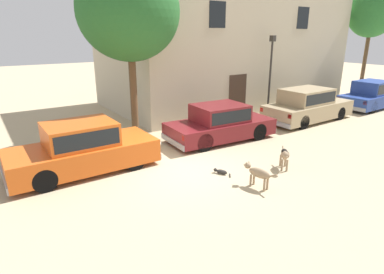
% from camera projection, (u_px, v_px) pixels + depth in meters
% --- Properties ---
extents(ground_plane, '(80.00, 80.00, 0.00)m').
position_uv_depth(ground_plane, '(183.00, 169.00, 9.96)').
color(ground_plane, tan).
extents(parked_sedan_nearest, '(4.42, 1.83, 1.51)m').
position_uv_depth(parked_sedan_nearest, '(83.00, 148.00, 9.62)').
color(parked_sedan_nearest, '#D15619').
rests_on(parked_sedan_nearest, ground_plane).
extents(parked_sedan_second, '(4.43, 2.10, 1.40)m').
position_uv_depth(parked_sedan_second, '(220.00, 123.00, 12.51)').
color(parked_sedan_second, maroon).
rests_on(parked_sedan_second, ground_plane).
extents(parked_sedan_third, '(4.83, 1.88, 1.55)m').
position_uv_depth(parked_sedan_third, '(307.00, 105.00, 15.21)').
color(parked_sedan_third, tan).
rests_on(parked_sedan_third, ground_plane).
extents(parked_sedan_fourth, '(4.28, 1.76, 1.51)m').
position_uv_depth(parked_sedan_fourth, '(372.00, 95.00, 17.90)').
color(parked_sedan_fourth, navy).
rests_on(parked_sedan_fourth, ground_plane).
extents(apartment_block, '(13.59, 7.02, 7.07)m').
position_uv_depth(apartment_block, '(225.00, 42.00, 18.94)').
color(apartment_block, '#BCB299').
rests_on(apartment_block, ground_plane).
extents(stray_dog_spotted, '(0.33, 1.05, 0.66)m').
position_uv_depth(stray_dog_spotted, '(258.00, 173.00, 8.65)').
color(stray_dog_spotted, '#997F60').
rests_on(stray_dog_spotted, ground_plane).
extents(stray_dog_tan, '(0.71, 0.78, 0.70)m').
position_uv_depth(stray_dog_tan, '(285.00, 155.00, 9.80)').
color(stray_dog_tan, '#997F60').
rests_on(stray_dog_tan, ground_plane).
extents(stray_cat, '(0.34, 0.59, 0.16)m').
position_uv_depth(stray_cat, '(221.00, 172.00, 9.58)').
color(stray_cat, '#2D2B28').
rests_on(stray_cat, ground_plane).
extents(street_lamp, '(0.22, 0.22, 3.90)m').
position_uv_depth(street_lamp, '(271.00, 66.00, 15.73)').
color(street_lamp, '#2D2B28').
rests_on(street_lamp, ground_plane).
extents(acacia_tree_left, '(3.71, 3.33, 6.51)m').
position_uv_depth(acacia_tree_left, '(129.00, 11.00, 11.36)').
color(acacia_tree_left, brown).
rests_on(acacia_tree_left, ground_plane).
extents(acacia_tree_right, '(3.10, 2.79, 6.68)m').
position_uv_depth(acacia_tree_right, '(372.00, 13.00, 19.86)').
color(acacia_tree_right, brown).
rests_on(acacia_tree_right, ground_plane).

